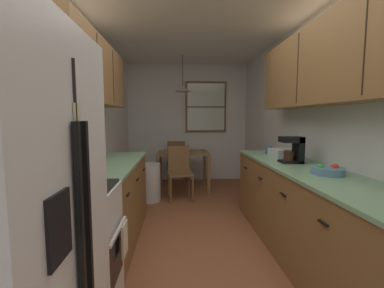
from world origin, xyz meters
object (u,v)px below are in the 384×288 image
(dining_chair_far, at_px, (177,159))
(mug_spare, at_px, (269,150))
(microwave_over_range, at_px, (38,71))
(coffee_maker, at_px, (294,149))
(stove_range, at_px, (67,255))
(storage_canister, at_px, (91,163))
(trash_bin, at_px, (150,182))
(dining_table, at_px, (183,158))
(dish_rack, at_px, (284,153))
(fruit_bowl, at_px, (328,170))
(dining_chair_near, at_px, (180,170))

(dining_chair_far, relative_size, mug_spare, 7.48)
(microwave_over_range, distance_m, coffee_maker, 2.41)
(stove_range, bearing_deg, storage_canister, 90.56)
(trash_bin, distance_m, coffee_maker, 2.43)
(coffee_maker, xyz_separation_m, mug_spare, (-0.01, 0.70, -0.09))
(trash_bin, bearing_deg, storage_canister, -98.59)
(storage_canister, relative_size, coffee_maker, 0.66)
(dining_table, bearing_deg, dining_chair_far, 100.74)
(dish_rack, bearing_deg, fruit_bowl, -91.49)
(stove_range, height_order, fruit_bowl, stove_range)
(microwave_over_range, xyz_separation_m, mug_spare, (2.10, 1.69, -0.71))
(dining_chair_near, height_order, dish_rack, dish_rack)
(dining_chair_far, height_order, mug_spare, mug_spare)
(dining_chair_far, distance_m, coffee_maker, 3.14)
(coffee_maker, bearing_deg, dining_chair_far, 113.56)
(fruit_bowl, bearing_deg, dining_table, 112.20)
(fruit_bowl, bearing_deg, storage_canister, 175.16)
(fruit_bowl, height_order, dish_rack, dish_rack)
(stove_range, xyz_separation_m, dining_chair_near, (0.79, 2.65, 0.03))
(dining_chair_near, relative_size, coffee_maker, 3.20)
(dining_table, distance_m, dish_rack, 2.23)
(fruit_bowl, bearing_deg, stove_range, -168.78)
(dining_chair_far, relative_size, trash_bin, 1.43)
(trash_bin, xyz_separation_m, storage_canister, (-0.30, -1.99, 0.68))
(microwave_over_range, relative_size, dining_table, 0.63)
(trash_bin, distance_m, storage_canister, 2.12)
(microwave_over_range, bearing_deg, fruit_bowl, 10.64)
(stove_range, bearing_deg, microwave_over_range, 179.97)
(dining_table, bearing_deg, mug_spare, -54.17)
(microwave_over_range, distance_m, dining_chair_near, 3.04)
(dining_chair_far, relative_size, storage_canister, 4.85)
(dining_table, height_order, coffee_maker, coffee_maker)
(dining_chair_far, xyz_separation_m, fruit_bowl, (1.27, -3.42, 0.44))
(stove_range, distance_m, microwave_over_range, 1.20)
(mug_spare, bearing_deg, trash_bin, 152.79)
(dining_chair_near, distance_m, coffee_maker, 2.13)
(coffee_maker, relative_size, mug_spare, 2.34)
(microwave_over_range, height_order, dish_rack, microwave_over_range)
(microwave_over_range, bearing_deg, mug_spare, 38.87)
(dining_chair_near, bearing_deg, microwave_over_range, -108.87)
(stove_range, xyz_separation_m, storage_canister, (-0.01, 0.57, 0.52))
(trash_bin, relative_size, dish_rack, 1.85)
(dining_table, bearing_deg, dining_chair_near, -97.31)
(storage_canister, bearing_deg, dish_rack, 21.14)
(dining_chair_far, bearing_deg, coffee_maker, -66.44)
(stove_range, relative_size, dish_rack, 3.24)
(dining_chair_near, relative_size, mug_spare, 7.48)
(microwave_over_range, distance_m, storage_canister, 0.89)
(stove_range, height_order, storage_canister, stove_range)
(dining_chair_near, bearing_deg, storage_canister, -111.01)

